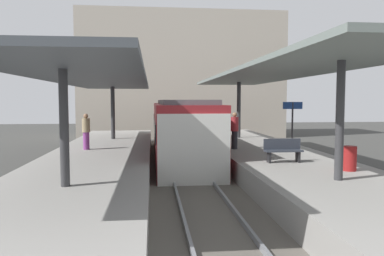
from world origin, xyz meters
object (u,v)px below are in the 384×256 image
object	(u,v)px
platform_sign	(292,115)
litter_bin	(349,158)
platform_bench	(283,150)
passenger_near_bench	(86,131)
commuter_train	(181,130)
passenger_mid_platform	(235,130)

from	to	relation	value
platform_sign	litter_bin	size ratio (longest dim) A/B	2.76
platform_bench	platform_sign	size ratio (longest dim) A/B	0.63
platform_bench	platform_sign	world-z (taller)	platform_sign
litter_bin	passenger_near_bench	bearing A→B (deg)	145.92
commuter_train	platform_bench	size ratio (longest dim) A/B	9.23
platform_bench	litter_bin	bearing A→B (deg)	-50.40
commuter_train	litter_bin	xyz separation A→B (m)	(4.86, -8.32, -0.33)
commuter_train	passenger_mid_platform	xyz separation A→B (m)	(2.36, -2.44, 0.17)
platform_bench	passenger_near_bench	world-z (taller)	passenger_near_bench
commuter_train	passenger_near_bench	xyz separation A→B (m)	(-4.54, -1.96, 0.14)
litter_bin	passenger_mid_platform	size ratio (longest dim) A/B	0.47
litter_bin	commuter_train	bearing A→B (deg)	120.28
commuter_train	platform_bench	xyz separation A→B (m)	(3.30, -6.43, -0.26)
commuter_train	passenger_near_bench	world-z (taller)	commuter_train
commuter_train	platform_bench	bearing A→B (deg)	-62.86
commuter_train	litter_bin	bearing A→B (deg)	-59.72
passenger_near_bench	passenger_mid_platform	distance (m)	6.92
platform_sign	litter_bin	world-z (taller)	platform_sign
passenger_near_bench	platform_sign	bearing A→B (deg)	-8.06
platform_sign	platform_bench	bearing A→B (deg)	-116.08
litter_bin	passenger_mid_platform	bearing A→B (deg)	113.03
platform_sign	passenger_near_bench	world-z (taller)	platform_sign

